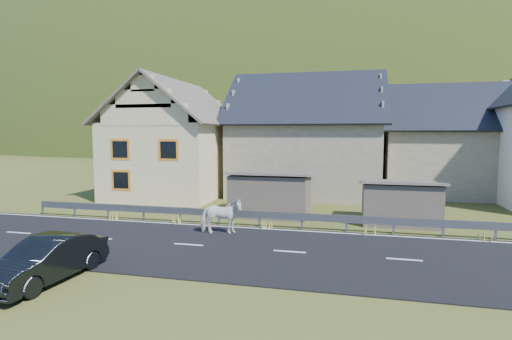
# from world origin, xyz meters

# --- Properties ---
(ground) EXTENTS (160.00, 160.00, 0.00)m
(ground) POSITION_xyz_m (0.00, 0.00, 0.00)
(ground) COLOR #353F17
(ground) RESTS_ON ground
(road) EXTENTS (60.00, 7.00, 0.04)m
(road) POSITION_xyz_m (0.00, 0.00, 0.02)
(road) COLOR black
(road) RESTS_ON ground
(lane_markings) EXTENTS (60.00, 6.60, 0.01)m
(lane_markings) POSITION_xyz_m (0.00, 0.00, 0.04)
(lane_markings) COLOR silver
(lane_markings) RESTS_ON road
(guardrail) EXTENTS (28.10, 0.09, 0.75)m
(guardrail) POSITION_xyz_m (-0.00, 3.68, 0.56)
(guardrail) COLOR #93969B
(guardrail) RESTS_ON ground
(shed_left) EXTENTS (4.30, 3.30, 2.40)m
(shed_left) POSITION_xyz_m (-2.00, 6.50, 1.10)
(shed_left) COLOR #695B4F
(shed_left) RESTS_ON ground
(shed_right) EXTENTS (3.80, 2.90, 2.20)m
(shed_right) POSITION_xyz_m (4.50, 6.00, 1.00)
(shed_right) COLOR #695B4F
(shed_right) RESTS_ON ground
(house_cream) EXTENTS (7.80, 9.80, 8.30)m
(house_cream) POSITION_xyz_m (-10.00, 12.00, 4.36)
(house_cream) COLOR beige
(house_cream) RESTS_ON ground
(house_stone_a) EXTENTS (10.80, 9.80, 8.90)m
(house_stone_a) POSITION_xyz_m (-1.00, 15.00, 4.63)
(house_stone_a) COLOR tan
(house_stone_a) RESTS_ON ground
(house_stone_b) EXTENTS (9.80, 8.80, 8.10)m
(house_stone_b) POSITION_xyz_m (9.00, 17.00, 4.24)
(house_stone_b) COLOR tan
(house_stone_b) RESTS_ON ground
(mountain) EXTENTS (440.00, 280.00, 260.00)m
(mountain) POSITION_xyz_m (5.00, 180.00, -20.00)
(mountain) COLOR #233911
(mountain) RESTS_ON ground
(conifer_patch) EXTENTS (76.00, 50.00, 28.00)m
(conifer_patch) POSITION_xyz_m (-55.00, 110.00, 6.00)
(conifer_patch) COLOR black
(conifer_patch) RESTS_ON ground
(horse) EXTENTS (1.20, 1.98, 1.56)m
(horse) POSITION_xyz_m (-3.31, 1.91, 0.82)
(horse) COLOR white
(horse) RESTS_ON road
(car) EXTENTS (1.62, 4.06, 1.31)m
(car) POSITION_xyz_m (-6.62, -4.48, 0.66)
(car) COLOR black
(car) RESTS_ON ground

